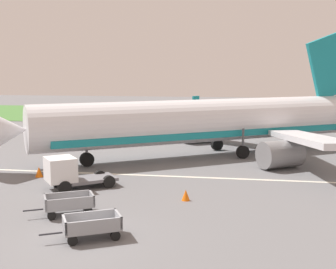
{
  "coord_description": "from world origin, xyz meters",
  "views": [
    {
      "loc": [
        6.83,
        -18.62,
        7.47
      ],
      "look_at": [
        1.44,
        13.74,
        2.8
      ],
      "focal_mm": 48.14,
      "sensor_mm": 36.0,
      "label": 1
    }
  ],
  "objects": [
    {
      "name": "grass_strip",
      "position": [
        0.0,
        57.23,
        0.03
      ],
      "size": [
        220.0,
        28.0,
        0.06
      ],
      "primitive_type": "cube",
      "color": "#477A38",
      "rests_on": "ground"
    },
    {
      "name": "service_truck_beside_carts",
      "position": [
        -3.95,
        7.74,
        1.1
      ],
      "size": [
        4.62,
        4.18,
        2.1
      ],
      "color": "slate",
      "rests_on": "ground"
    },
    {
      "name": "baggage_cart_nearest",
      "position": [
        0.29,
        -0.13,
        0.6
      ],
      "size": [
        3.47,
        2.42,
        1.07
      ],
      "color": "gray",
      "rests_on": "ground"
    },
    {
      "name": "apron_stripe",
      "position": [
        0.0,
        12.28,
        0.01
      ],
      "size": [
        120.0,
        0.36,
        0.01
      ],
      "primitive_type": "cube",
      "color": "silver",
      "rests_on": "ground"
    },
    {
      "name": "baggage_cart_second_in_row",
      "position": [
        -2.0,
        2.9,
        0.6
      ],
      "size": [
        3.47,
        2.43,
        1.07
      ],
      "color": "gray",
      "rests_on": "ground"
    },
    {
      "name": "traffic_cone_mid_apron",
      "position": [
        -4.37,
        7.98,
        0.35
      ],
      "size": [
        0.53,
        0.53,
        0.7
      ],
      "primitive_type": "cone",
      "color": "orange",
      "rests_on": "ground"
    },
    {
      "name": "traffic_cone_by_carts",
      "position": [
        -7.29,
        10.58,
        0.36
      ],
      "size": [
        0.55,
        0.55,
        0.73
      ],
      "primitive_type": "cone",
      "color": "orange",
      "rests_on": "ground"
    },
    {
      "name": "traffic_cone_near_plane",
      "position": [
        3.69,
        6.51,
        0.32
      ],
      "size": [
        0.49,
        0.49,
        0.64
      ],
      "primitive_type": "cone",
      "color": "orange",
      "rests_on": "ground"
    },
    {
      "name": "airplane",
      "position": [
        4.48,
        20.86,
        3.05
      ],
      "size": [
        33.32,
        28.07,
        11.34
      ],
      "color": "silver",
      "rests_on": "ground"
    },
    {
      "name": "ground_plane",
      "position": [
        0.0,
        0.0,
        0.0
      ],
      "size": [
        220.0,
        220.0,
        0.0
      ],
      "primitive_type": "plane",
      "color": "slate"
    }
  ]
}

